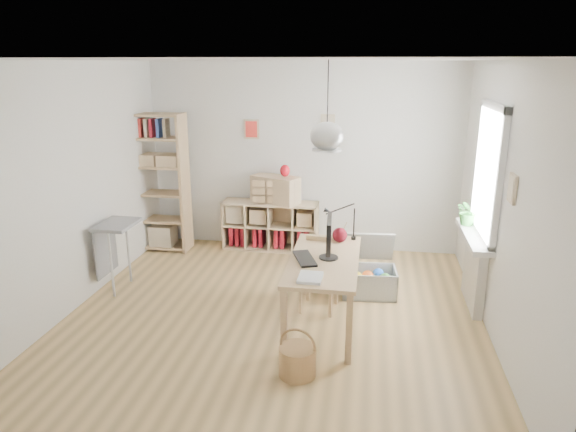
% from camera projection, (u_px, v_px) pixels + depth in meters
% --- Properties ---
extents(ground, '(4.50, 4.50, 0.00)m').
position_uv_depth(ground, '(275.00, 314.00, 5.69)').
color(ground, tan).
rests_on(ground, ground).
extents(room_shell, '(4.50, 4.50, 4.50)m').
position_uv_depth(room_shell, '(327.00, 136.00, 4.89)').
color(room_shell, white).
rests_on(room_shell, ground).
extents(window_unit, '(0.07, 1.16, 1.46)m').
position_uv_depth(window_unit, '(489.00, 172.00, 5.46)').
color(window_unit, white).
rests_on(window_unit, ground).
extents(radiator, '(0.10, 0.80, 0.80)m').
position_uv_depth(radiator, '(474.00, 272.00, 5.80)').
color(radiator, silver).
rests_on(radiator, ground).
extents(windowsill, '(0.22, 1.20, 0.06)m').
position_uv_depth(windowsill, '(474.00, 236.00, 5.68)').
color(windowsill, white).
rests_on(windowsill, radiator).
extents(desk, '(0.70, 1.50, 0.75)m').
position_uv_depth(desk, '(324.00, 267.00, 5.27)').
color(desk, tan).
rests_on(desk, ground).
extents(cube_shelf, '(1.40, 0.38, 0.72)m').
position_uv_depth(cube_shelf, '(269.00, 229.00, 7.64)').
color(cube_shelf, tan).
rests_on(cube_shelf, ground).
extents(tall_bookshelf, '(0.80, 0.38, 2.00)m').
position_uv_depth(tall_bookshelf, '(159.00, 177.00, 7.39)').
color(tall_bookshelf, tan).
rests_on(tall_bookshelf, ground).
extents(side_table, '(0.40, 0.55, 0.85)m').
position_uv_depth(side_table, '(113.00, 237.00, 6.14)').
color(side_table, gray).
rests_on(side_table, ground).
extents(chair, '(0.44, 0.44, 0.80)m').
position_uv_depth(chair, '(320.00, 269.00, 5.73)').
color(chair, gray).
rests_on(chair, ground).
extents(wicker_basket, '(0.33, 0.33, 0.46)m').
position_uv_depth(wicker_basket, '(297.00, 360.00, 4.54)').
color(wicker_basket, '#AC7B4D').
rests_on(wicker_basket, ground).
extents(storage_chest, '(0.68, 0.76, 0.67)m').
position_uv_depth(storage_chest, '(370.00, 275.00, 6.17)').
color(storage_chest, silver).
rests_on(storage_chest, ground).
extents(monitor, '(0.20, 0.50, 0.43)m').
position_uv_depth(monitor, '(329.00, 236.00, 5.18)').
color(monitor, black).
rests_on(monitor, desk).
extents(keyboard, '(0.31, 0.47, 0.02)m').
position_uv_depth(keyboard, '(305.00, 258.00, 5.22)').
color(keyboard, black).
rests_on(keyboard, desk).
extents(task_lamp, '(0.37, 0.14, 0.39)m').
position_uv_depth(task_lamp, '(338.00, 218.00, 5.71)').
color(task_lamp, black).
rests_on(task_lamp, desk).
extents(yarn_ball, '(0.17, 0.17, 0.17)m').
position_uv_depth(yarn_ball, '(340.00, 235.00, 5.70)').
color(yarn_ball, '#440911').
rests_on(yarn_ball, desk).
extents(paper_tray, '(0.22, 0.28, 0.03)m').
position_uv_depth(paper_tray, '(310.00, 278.00, 4.75)').
color(paper_tray, white).
rests_on(paper_tray, desk).
extents(drawer_chest, '(0.75, 0.56, 0.39)m').
position_uv_depth(drawer_chest, '(275.00, 189.00, 7.41)').
color(drawer_chest, tan).
rests_on(drawer_chest, cube_shelf).
extents(red_vase, '(0.14, 0.14, 0.17)m').
position_uv_depth(red_vase, '(285.00, 171.00, 7.31)').
color(red_vase, '#AC0E19').
rests_on(red_vase, drawer_chest).
extents(potted_plant, '(0.37, 0.35, 0.33)m').
position_uv_depth(potted_plant, '(469.00, 211.00, 5.93)').
color(potted_plant, '#296B28').
rests_on(potted_plant, windowsill).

